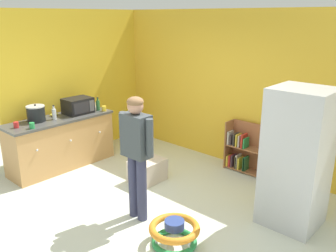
% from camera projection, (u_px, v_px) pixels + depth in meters
% --- Properties ---
extents(ground_plane, '(12.00, 12.00, 0.00)m').
position_uv_depth(ground_plane, '(144.00, 212.00, 4.87)').
color(ground_plane, silver).
rests_on(ground_plane, ground).
extents(back_wall, '(5.20, 0.06, 2.70)m').
position_uv_depth(back_wall, '(239.00, 90.00, 6.11)').
color(back_wall, yellow).
rests_on(back_wall, ground).
extents(left_side_wall, '(0.06, 2.99, 2.70)m').
position_uv_depth(left_side_wall, '(76.00, 83.00, 6.72)').
color(left_side_wall, gold).
rests_on(left_side_wall, ground).
extents(kitchen_counter, '(0.65, 1.87, 0.90)m').
position_uv_depth(kitchen_counter, '(61.00, 142.00, 6.23)').
color(kitchen_counter, tan).
rests_on(kitchen_counter, ground).
extents(refrigerator, '(0.73, 0.68, 1.78)m').
position_uv_depth(refrigerator, '(297.00, 159.00, 4.39)').
color(refrigerator, '#B7BABF').
rests_on(refrigerator, ground).
extents(bookshelf, '(0.80, 0.28, 0.85)m').
position_uv_depth(bookshelf, '(246.00, 151.00, 6.07)').
color(bookshelf, '#9F653D').
rests_on(bookshelf, ground).
extents(standing_person, '(0.57, 0.22, 1.65)m').
position_uv_depth(standing_person, '(137.00, 148.00, 4.46)').
color(standing_person, '#373958').
rests_on(standing_person, ground).
extents(baby_walker, '(0.60, 0.60, 0.32)m').
position_uv_depth(baby_walker, '(174.00, 233.00, 4.14)').
color(baby_walker, '#26914A').
rests_on(baby_walker, ground).
extents(pet_carrier, '(0.42, 0.55, 0.36)m').
position_uv_depth(pet_carrier, '(147.00, 170.00, 5.74)').
color(pet_carrier, beige).
rests_on(pet_carrier, ground).
extents(microwave, '(0.37, 0.48, 0.28)m').
position_uv_depth(microwave, '(78.00, 106.00, 6.34)').
color(microwave, black).
rests_on(microwave, kitchen_counter).
extents(crock_pot, '(0.30, 0.30, 0.30)m').
position_uv_depth(crock_pot, '(36.00, 114.00, 5.85)').
color(crock_pot, black).
rests_on(crock_pot, kitchen_counter).
extents(banana_bunch, '(0.15, 0.16, 0.04)m').
position_uv_depth(banana_bunch, '(54.00, 115.00, 6.19)').
color(banana_bunch, yellow).
rests_on(banana_bunch, kitchen_counter).
extents(clear_bottle, '(0.07, 0.07, 0.25)m').
position_uv_depth(clear_bottle, '(54.00, 114.00, 5.98)').
color(clear_bottle, silver).
rests_on(clear_bottle, kitchen_counter).
extents(green_glass_bottle, '(0.07, 0.07, 0.25)m').
position_uv_depth(green_glass_bottle, '(98.00, 105.00, 6.55)').
color(green_glass_bottle, '#33753D').
rests_on(green_glass_bottle, kitchen_counter).
extents(yellow_cup, '(0.08, 0.08, 0.09)m').
position_uv_depth(yellow_cup, '(104.00, 108.00, 6.51)').
color(yellow_cup, yellow).
rests_on(yellow_cup, kitchen_counter).
extents(green_cup, '(0.08, 0.08, 0.09)m').
position_uv_depth(green_cup, '(32.00, 126.00, 5.51)').
color(green_cup, green).
rests_on(green_cup, kitchen_counter).
extents(red_cup, '(0.08, 0.08, 0.09)m').
position_uv_depth(red_cup, '(16.00, 125.00, 5.54)').
color(red_cup, red).
rests_on(red_cup, kitchen_counter).
extents(white_cup, '(0.08, 0.08, 0.09)m').
position_uv_depth(white_cup, '(93.00, 105.00, 6.77)').
color(white_cup, white).
rests_on(white_cup, kitchen_counter).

